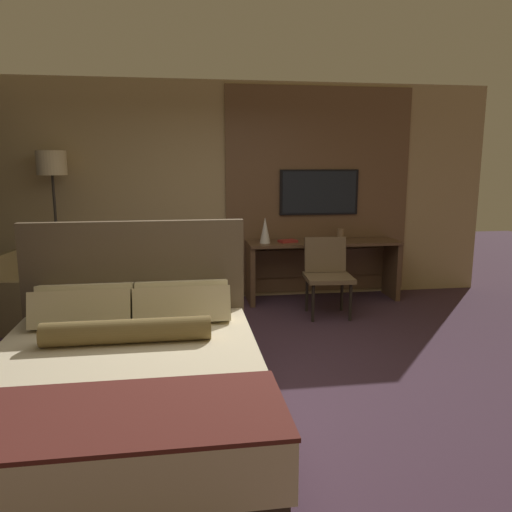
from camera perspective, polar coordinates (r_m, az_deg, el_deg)
ground_plane at (r=4.34m, az=-0.74°, el=-13.71°), size 16.00×16.00×0.00m
wall_back_tv_panel at (r=6.56m, az=-2.30°, el=7.28°), size 7.20×0.09×2.80m
bed at (r=3.55m, az=-14.62°, el=-13.84°), size 1.83×2.23×1.31m
desk at (r=6.60m, az=7.55°, el=-0.37°), size 1.97×0.53×0.78m
tv at (r=6.69m, az=7.23°, el=7.24°), size 1.06×0.04×0.59m
desk_chair at (r=5.96m, az=8.11°, el=-1.48°), size 0.58×0.57×0.91m
armchair_by_window at (r=6.06m, az=-23.69°, el=-4.69°), size 0.97×1.00×0.82m
floor_lamp at (r=6.37m, az=-22.24°, el=8.40°), size 0.34×0.34×1.92m
vase_tall at (r=6.29m, az=1.04°, el=2.98°), size 0.14×0.14×0.33m
vase_short at (r=6.63m, az=9.62°, el=2.43°), size 0.09×0.09×0.15m
book at (r=6.39m, az=3.65°, el=1.72°), size 0.25×0.21×0.03m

